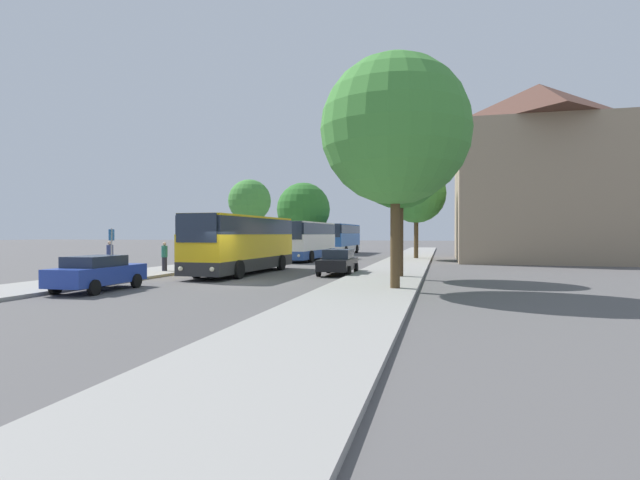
# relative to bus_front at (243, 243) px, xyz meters

# --- Properties ---
(ground_plane) EXTENTS (300.00, 300.00, 0.00)m
(ground_plane) POSITION_rel_bus_front_xyz_m (1.60, -4.98, -1.83)
(ground_plane) COLOR #565454
(ground_plane) RESTS_ON ground
(sidewalk_left) EXTENTS (4.00, 120.00, 0.15)m
(sidewalk_left) POSITION_rel_bus_front_xyz_m (-5.40, -4.98, -1.76)
(sidewalk_left) COLOR gray
(sidewalk_left) RESTS_ON ground_plane
(sidewalk_right) EXTENTS (4.00, 120.00, 0.15)m
(sidewalk_right) POSITION_rel_bus_front_xyz_m (8.60, -4.98, -1.76)
(sidewalk_right) COLOR gray
(sidewalk_right) RESTS_ON ground_plane
(building_right_background) EXTENTS (14.02, 14.87, 15.67)m
(building_right_background) POSITION_rel_bus_front_xyz_m (19.86, 19.82, 6.01)
(building_right_background) COLOR gray
(building_right_background) RESTS_ON ground_plane
(bus_front) EXTENTS (3.00, 11.16, 3.43)m
(bus_front) POSITION_rel_bus_front_xyz_m (0.00, 0.00, 0.00)
(bus_front) COLOR #2D2D2D
(bus_front) RESTS_ON ground_plane
(bus_middle) EXTENTS (3.03, 10.61, 3.41)m
(bus_middle) POSITION_rel_bus_front_xyz_m (-0.11, 15.05, -0.01)
(bus_middle) COLOR #2D519E
(bus_middle) RESTS_ON ground_plane
(bus_rear) EXTENTS (3.03, 11.33, 3.49)m
(bus_rear) POSITION_rel_bus_front_xyz_m (-0.15, 30.18, 0.03)
(bus_rear) COLOR silver
(bus_rear) RESTS_ON ground_plane
(parked_car_left_curb) EXTENTS (2.02, 4.62, 1.48)m
(parked_car_left_curb) POSITION_rel_bus_front_xyz_m (-2.40, -9.84, -1.05)
(parked_car_left_curb) COLOR #233D9E
(parked_car_left_curb) RESTS_ON ground_plane
(parked_car_right_near) EXTENTS (1.96, 4.28, 1.48)m
(parked_car_right_near) POSITION_rel_bus_front_xyz_m (5.70, 0.59, -1.06)
(parked_car_right_near) COLOR black
(parked_car_right_near) RESTS_ON ground_plane
(bus_stop_sign) EXTENTS (0.08, 0.45, 2.53)m
(bus_stop_sign) POSITION_rel_bus_front_xyz_m (-5.56, -4.66, -0.11)
(bus_stop_sign) COLOR gray
(bus_stop_sign) RESTS_ON sidewalk_left
(pedestrian_waiting_near) EXTENTS (0.36, 0.36, 1.74)m
(pedestrian_waiting_near) POSITION_rel_bus_front_xyz_m (-4.73, -0.82, -0.80)
(pedestrian_waiting_near) COLOR #23232D
(pedestrian_waiting_near) RESTS_ON sidewalk_left
(pedestrian_waiting_far) EXTENTS (0.36, 0.36, 1.63)m
(pedestrian_waiting_far) POSITION_rel_bus_front_xyz_m (-4.26, -0.05, -0.86)
(pedestrian_waiting_far) COLOR #23232D
(pedestrian_waiting_far) RESTS_ON sidewalk_left
(pedestrian_walking_back) EXTENTS (0.36, 0.36, 1.85)m
(pedestrian_walking_back) POSITION_rel_bus_front_xyz_m (-6.46, -3.60, -0.74)
(pedestrian_walking_back) COLOR #23232D
(pedestrian_walking_back) RESTS_ON sidewalk_left
(tree_left_near) EXTENTS (4.08, 4.08, 7.43)m
(tree_left_near) POSITION_rel_bus_front_xyz_m (-6.32, 16.84, 3.68)
(tree_left_near) COLOR brown
(tree_left_near) RESTS_ON sidewalk_left
(tree_left_far) EXTENTS (6.38, 6.38, 8.36)m
(tree_left_far) POSITION_rel_bus_front_xyz_m (-4.62, 29.77, 3.49)
(tree_left_far) COLOR #513D23
(tree_left_far) RESTS_ON sidewalk_left
(tree_right_near) EXTENTS (6.20, 6.20, 9.66)m
(tree_right_near) POSITION_rel_bus_front_xyz_m (9.69, -7.03, 4.86)
(tree_right_near) COLOR #513D23
(tree_right_near) RESTS_ON sidewalk_right
(tree_right_mid) EXTENTS (5.42, 5.42, 8.66)m
(tree_right_mid) POSITION_rel_bus_front_xyz_m (9.23, 18.88, 4.25)
(tree_right_mid) COLOR #513D23
(tree_right_mid) RESTS_ON sidewalk_right
(tree_right_far) EXTENTS (4.78, 4.78, 8.35)m
(tree_right_far) POSITION_rel_bus_front_xyz_m (9.39, -1.23, 4.25)
(tree_right_far) COLOR #47331E
(tree_right_far) RESTS_ON sidewalk_right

